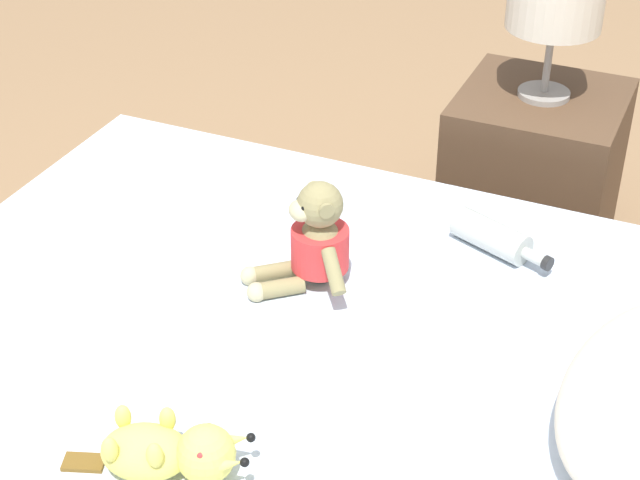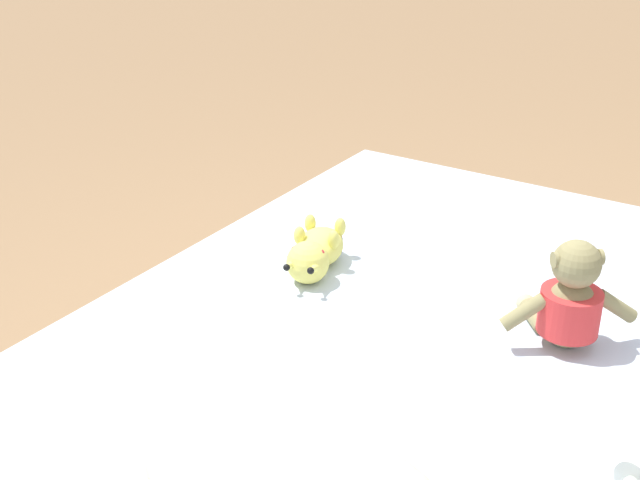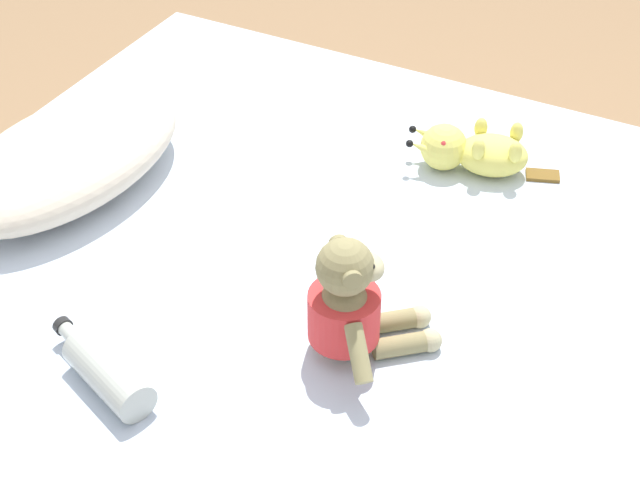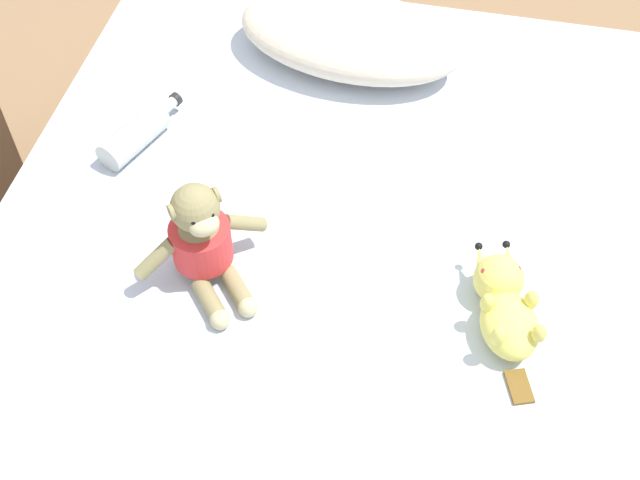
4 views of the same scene
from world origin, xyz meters
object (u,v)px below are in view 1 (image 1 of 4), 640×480
(bed, at_px, (311,432))
(plush_monkey, at_px, (315,242))
(plush_yellow_creature, at_px, (171,452))
(bedside_lamp, at_px, (555,9))
(nightstand, at_px, (533,175))
(glass_bottle, at_px, (493,237))

(bed, xyz_separation_m, plush_monkey, (-0.22, -0.09, 0.31))
(plush_yellow_creature, xyz_separation_m, bedside_lamp, (-1.54, 0.25, 0.26))
(nightstand, bearing_deg, glass_bottle, 4.80)
(plush_yellow_creature, distance_m, bedside_lamp, 1.58)
(plush_monkey, bearing_deg, glass_bottle, 130.05)
(nightstand, relative_size, bedside_lamp, 1.54)
(plush_monkey, relative_size, bedside_lamp, 0.81)
(glass_bottle, bearing_deg, nightstand, -175.20)
(glass_bottle, xyz_separation_m, nightstand, (-0.68, -0.06, -0.21))
(bed, height_order, plush_yellow_creature, plush_yellow_creature)
(plush_yellow_creature, relative_size, glass_bottle, 1.32)
(glass_bottle, bearing_deg, bed, -25.12)
(plush_yellow_creature, bearing_deg, bedside_lamp, 170.90)
(plush_monkey, distance_m, glass_bottle, 0.41)
(plush_monkey, bearing_deg, bed, 21.71)
(bed, distance_m, bedside_lamp, 1.29)
(bed, bearing_deg, plush_monkey, -158.29)
(bed, height_order, nightstand, nightstand)
(glass_bottle, relative_size, bedside_lamp, 0.78)
(bed, xyz_separation_m, nightstand, (-1.16, 0.17, 0.04))
(nightstand, xyz_separation_m, bedside_lamp, (0.00, 0.00, 0.49))
(plush_yellow_creature, height_order, bedside_lamp, bedside_lamp)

